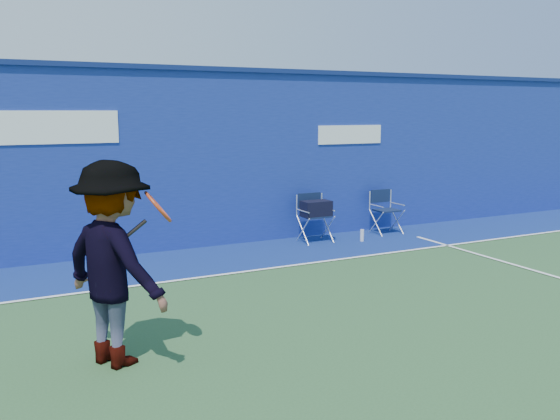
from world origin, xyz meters
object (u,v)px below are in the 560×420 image
directors_chair_right (386,220)px  water_bottle (362,236)px  tennis_player (114,264)px  directors_chair_left (315,222)px

directors_chair_right → water_bottle: directors_chair_right is taller
water_bottle → tennis_player: size_ratio=0.12×
directors_chair_right → tennis_player: tennis_player is taller
directors_chair_right → tennis_player: size_ratio=0.44×
directors_chair_right → tennis_player: (-5.86, -3.75, 0.69)m
tennis_player → directors_chair_right: bearing=32.6°
directors_chair_right → tennis_player: bearing=-147.4°
directors_chair_left → directors_chair_right: size_ratio=1.04×
directors_chair_left → tennis_player: 5.67m
directors_chair_left → directors_chair_right: 1.61m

